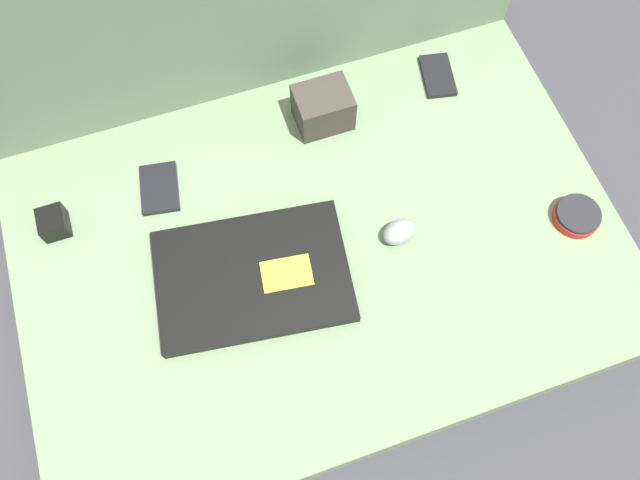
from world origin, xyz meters
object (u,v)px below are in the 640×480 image
laptop (253,276)px  camera_pouch (323,108)px  phone_black (438,76)px  computer_mouse (399,232)px  speaker_puck (577,216)px  phone_silver (160,188)px  charger_brick (54,223)px

laptop → camera_pouch: size_ratio=3.44×
phone_black → camera_pouch: 0.27m
computer_mouse → camera_pouch: camera_pouch is taller
speaker_puck → camera_pouch: size_ratio=0.79×
laptop → computer_mouse: 0.28m
camera_pouch → laptop: bearing=-129.1°
phone_black → phone_silver: bearing=-161.9°
laptop → camera_pouch: 0.37m
phone_silver → camera_pouch: camera_pouch is taller
charger_brick → camera_pouch: bearing=6.9°
speaker_puck → laptop: bearing=172.4°
computer_mouse → speaker_puck: bearing=-25.2°
charger_brick → speaker_puck: bearing=-17.8°
phone_silver → charger_brick: charger_brick is taller
phone_silver → charger_brick: bearing=-166.3°
phone_black → computer_mouse: bearing=-113.0°
phone_black → camera_pouch: camera_pouch is taller
camera_pouch → charger_brick: size_ratio=1.95×
computer_mouse → laptop: bearing=166.1°
laptop → computer_mouse: bearing=6.4°
phone_silver → camera_pouch: (0.35, 0.05, 0.04)m
laptop → speaker_puck: 0.62m
laptop → phone_black: size_ratio=3.24×
speaker_puck → charger_brick: 0.98m
speaker_puck → phone_black: (-0.12, 0.39, -0.01)m
laptop → computer_mouse: (0.28, -0.01, 0.01)m
speaker_puck → phone_black: size_ratio=0.74×
laptop → speaker_puck: size_ratio=4.35×
laptop → charger_brick: size_ratio=6.71×
phone_silver → camera_pouch: 0.36m
phone_silver → computer_mouse: bearing=-21.9°
computer_mouse → phone_silver: bearing=136.5°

